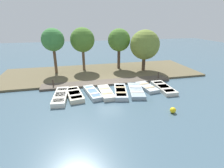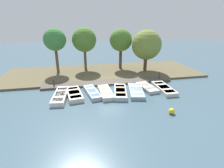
# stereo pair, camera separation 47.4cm
# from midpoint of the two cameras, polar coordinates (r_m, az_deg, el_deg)

# --- Properties ---
(ground_plane) EXTENTS (80.00, 80.00, 0.00)m
(ground_plane) POSITION_cam_midpoint_polar(r_m,az_deg,el_deg) (17.64, -1.32, -1.11)
(ground_plane) COLOR #425B6B
(shore_bank) EXTENTS (8.00, 24.00, 0.21)m
(shore_bank) POSITION_cam_midpoint_polar(r_m,az_deg,el_deg) (22.25, -3.98, 3.78)
(shore_bank) COLOR brown
(shore_bank) RESTS_ON ground_plane
(dock_walkway) EXTENTS (1.59, 13.64, 0.21)m
(dock_walkway) POSITION_cam_midpoint_polar(r_m,az_deg,el_deg) (18.71, -2.09, 0.53)
(dock_walkway) COLOR #51473D
(dock_walkway) RESTS_ON ground_plane
(rowboat_0) EXTENTS (3.68, 1.41, 0.43)m
(rowboat_0) POSITION_cam_midpoint_polar(r_m,az_deg,el_deg) (15.83, -17.25, -3.87)
(rowboat_0) COLOR silver
(rowboat_0) RESTS_ON ground_plane
(rowboat_1) EXTENTS (3.23, 1.62, 0.42)m
(rowboat_1) POSITION_cam_midpoint_polar(r_m,az_deg,el_deg) (15.88, -12.98, -3.37)
(rowboat_1) COLOR beige
(rowboat_1) RESTS_ON ground_plane
(rowboat_2) EXTENTS (3.33, 1.52, 0.38)m
(rowboat_2) POSITION_cam_midpoint_polar(r_m,az_deg,el_deg) (16.05, -7.20, -2.82)
(rowboat_2) COLOR #B2BCC1
(rowboat_2) RESTS_ON ground_plane
(rowboat_3) EXTENTS (3.17, 1.13, 0.39)m
(rowboat_3) POSITION_cam_midpoint_polar(r_m,az_deg,el_deg) (15.96, -2.83, -2.78)
(rowboat_3) COLOR beige
(rowboat_3) RESTS_ON ground_plane
(rowboat_4) EXTENTS (3.52, 1.77, 0.40)m
(rowboat_4) POSITION_cam_midpoint_polar(r_m,az_deg,el_deg) (16.12, 1.99, -2.51)
(rowboat_4) COLOR #B2BCC1
(rowboat_4) RESTS_ON ground_plane
(rowboat_5) EXTENTS (3.70, 1.96, 0.36)m
(rowboat_5) POSITION_cam_midpoint_polar(r_m,az_deg,el_deg) (16.52, 7.02, -2.15)
(rowboat_5) COLOR #8C9EA8
(rowboat_5) RESTS_ON ground_plane
(rowboat_6) EXTENTS (2.89, 1.55, 0.34)m
(rowboat_6) POSITION_cam_midpoint_polar(r_m,az_deg,el_deg) (17.55, 10.56, -1.00)
(rowboat_6) COLOR #B2BCC1
(rowboat_6) RESTS_ON ground_plane
(rowboat_7) EXTENTS (3.43, 1.26, 0.39)m
(rowboat_7) POSITION_cam_midpoint_polar(r_m,az_deg,el_deg) (17.67, 15.70, -1.20)
(rowboat_7) COLOR beige
(rowboat_7) RESTS_ON ground_plane
(mooring_post_near) EXTENTS (0.13, 0.13, 0.92)m
(mooring_post_near) POSITION_cam_midpoint_polar(r_m,az_deg,el_deg) (18.34, -19.37, 0.10)
(mooring_post_near) COLOR #47382D
(mooring_post_near) RESTS_ON ground_plane
(mooring_post_far) EXTENTS (0.13, 0.13, 0.92)m
(mooring_post_far) POSITION_cam_midpoint_polar(r_m,az_deg,el_deg) (20.37, 14.23, 2.64)
(mooring_post_far) COLOR #47382D
(mooring_post_far) RESTS_ON ground_plane
(buoy) EXTENTS (0.44, 0.44, 0.44)m
(buoy) POSITION_cam_midpoint_polar(r_m,az_deg,el_deg) (13.61, 18.32, -8.11)
(buoy) COLOR yellow
(buoy) RESTS_ON ground_plane
(park_tree_far_left) EXTENTS (2.63, 2.63, 5.53)m
(park_tree_far_left) POSITION_cam_midpoint_polar(r_m,az_deg,el_deg) (22.09, -19.36, 13.35)
(park_tree_far_left) COLOR brown
(park_tree_far_left) RESTS_ON ground_plane
(park_tree_left) EXTENTS (3.01, 3.01, 5.55)m
(park_tree_left) POSITION_cam_midpoint_polar(r_m,az_deg,el_deg) (22.69, -10.22, 13.92)
(park_tree_left) COLOR brown
(park_tree_left) RESTS_ON ground_plane
(park_tree_center) EXTENTS (2.88, 2.88, 5.38)m
(park_tree_center) POSITION_cam_midpoint_polar(r_m,az_deg,el_deg) (23.11, 1.71, 14.06)
(park_tree_center) COLOR #4C3828
(park_tree_center) RESTS_ON ground_plane
(park_tree_right) EXTENTS (3.65, 3.65, 5.30)m
(park_tree_right) POSITION_cam_midpoint_polar(r_m,az_deg,el_deg) (22.55, 10.05, 12.46)
(park_tree_right) COLOR #4C3828
(park_tree_right) RESTS_ON ground_plane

